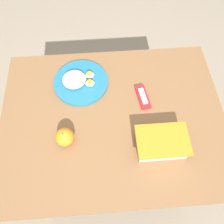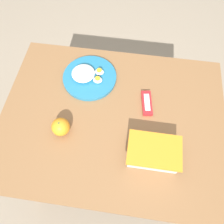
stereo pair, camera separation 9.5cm
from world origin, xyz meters
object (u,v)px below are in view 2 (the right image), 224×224
Objects in this scene: candy_bar at (147,103)px; orange_fruit at (61,127)px; rice_plate at (89,76)px; food_container at (153,153)px.

orange_fruit is at bearing 27.40° from candy_bar.
orange_fruit is 0.30× the size of rice_plate.
orange_fruit is at bearing -7.83° from food_container.
candy_bar is (0.04, -0.24, -0.02)m from food_container.
orange_fruit reaches higher than food_container.
candy_bar is (-0.35, -0.18, -0.03)m from orange_fruit.
food_container is at bearing 99.46° from candy_bar.
orange_fruit is 0.60× the size of candy_bar.
food_container is 0.47m from rice_plate.
food_container is 2.70× the size of orange_fruit.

